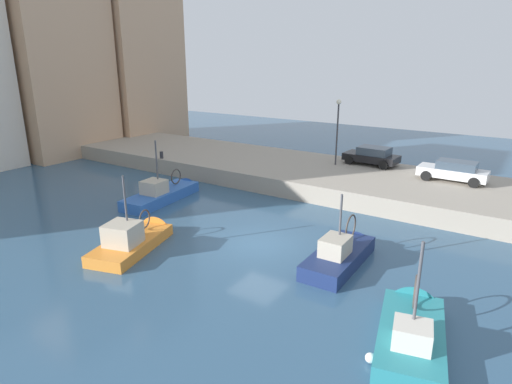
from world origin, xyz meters
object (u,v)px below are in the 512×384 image
fishing_boat_orange (136,243)px  fishing_boat_teal (411,334)px  parked_car_white (454,171)px  fishing_boat_blue (165,197)px  fishing_boat_navy (341,259)px  quay_streetlamp (338,121)px  mooring_bollard_mid (162,155)px  parked_car_black (372,156)px

fishing_boat_orange → fishing_boat_teal: 13.24m
parked_car_white → fishing_boat_blue: bearing=123.6°
fishing_boat_navy → quay_streetlamp: bearing=24.7°
fishing_boat_orange → fishing_boat_blue: bearing=33.8°
fishing_boat_blue → parked_car_white: size_ratio=1.59×
fishing_boat_navy → quay_streetlamp: quay_streetlamp is taller
fishing_boat_orange → fishing_boat_navy: bearing=-66.3°
fishing_boat_orange → quay_streetlamp: (16.59, -3.33, 4.28)m
fishing_boat_blue → quay_streetlamp: (10.43, -7.45, 4.34)m
fishing_boat_teal → quay_streetlamp: quay_streetlamp is taller
parked_car_white → mooring_bollard_mid: parked_car_white is taller
fishing_boat_teal → mooring_bollard_mid: size_ratio=10.38×
fishing_boat_blue → parked_car_black: size_ratio=1.66×
fishing_boat_blue → fishing_boat_orange: fishing_boat_blue is taller
fishing_boat_teal → quay_streetlamp: size_ratio=1.18×
fishing_boat_navy → fishing_boat_teal: size_ratio=0.98×
fishing_boat_teal → mooring_bollard_mid: (10.85, 22.35, 1.39)m
fishing_boat_orange → mooring_bollard_mid: (10.94, 9.11, 1.30)m
fishing_boat_navy → mooring_bollard_mid: bearing=69.2°
fishing_boat_navy → mooring_bollard_mid: size_ratio=10.15×
quay_streetlamp → fishing_boat_orange: bearing=168.7°
fishing_boat_orange → fishing_boat_teal: fishing_boat_teal is taller
fishing_boat_teal → quay_streetlamp: 19.74m
fishing_boat_orange → parked_car_black: size_ratio=1.43×
fishing_boat_orange → parked_car_white: (16.56, -11.51, 1.72)m
fishing_boat_blue → fishing_boat_orange: 7.41m
fishing_boat_blue → fishing_boat_navy: (-2.16, -13.25, 0.00)m
fishing_boat_navy → fishing_boat_teal: (-3.91, -4.11, -0.03)m
fishing_boat_orange → fishing_boat_teal: bearing=-89.6°
parked_car_black → fishing_boat_orange: bearing=162.9°
fishing_boat_blue → fishing_boat_teal: (-6.07, -17.36, -0.03)m
fishing_boat_navy → mooring_bollard_mid: 19.56m
fishing_boat_orange → mooring_bollard_mid: bearing=39.8°
fishing_boat_blue → quay_streetlamp: bearing=-35.5°
fishing_boat_orange → mooring_bollard_mid: size_ratio=10.58×
mooring_bollard_mid → fishing_boat_blue: bearing=-133.8°
fishing_boat_orange → parked_car_white: fishing_boat_orange is taller
quay_streetlamp → fishing_boat_navy: bearing=-155.3°
fishing_boat_blue → parked_car_black: bearing=-39.1°
parked_car_white → quay_streetlamp: bearing=89.8°
parked_car_black → parked_car_white: bearing=-104.5°
parked_car_white → mooring_bollard_mid: bearing=105.3°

